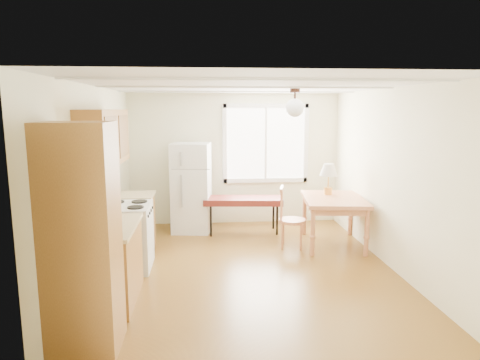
{
  "coord_description": "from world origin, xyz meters",
  "views": [
    {
      "loc": [
        -0.61,
        -5.65,
        2.21
      ],
      "look_at": [
        -0.06,
        0.66,
        1.15
      ],
      "focal_mm": 32.0,
      "sensor_mm": 36.0,
      "label": 1
    }
  ],
  "objects": [
    {
      "name": "room_shell",
      "position": [
        0.0,
        0.0,
        1.25
      ],
      "size": [
        4.6,
        5.6,
        2.62
      ],
      "color": "#563511",
      "rests_on": "ground"
    },
    {
      "name": "kitchen_run",
      "position": [
        -1.72,
        -0.63,
        0.84
      ],
      "size": [
        0.65,
        3.4,
        2.2
      ],
      "color": "brown",
      "rests_on": "ground"
    },
    {
      "name": "window_unit",
      "position": [
        0.6,
        2.47,
        1.55
      ],
      "size": [
        1.64,
        0.05,
        1.51
      ],
      "color": "white",
      "rests_on": "room_shell"
    },
    {
      "name": "pendant_light",
      "position": [
        0.7,
        0.4,
        2.24
      ],
      "size": [
        0.26,
        0.26,
        0.4
      ],
      "color": "black",
      "rests_on": "room_shell"
    },
    {
      "name": "refrigerator",
      "position": [
        -0.82,
        1.99,
        0.8
      ],
      "size": [
        0.74,
        0.74,
        1.61
      ],
      "rotation": [
        0.0,
        0.0,
        -0.13
      ],
      "color": "silver",
      "rests_on": "ground"
    },
    {
      "name": "bench",
      "position": [
        0.1,
        1.78,
        0.57
      ],
      "size": [
        1.43,
        0.64,
        0.64
      ],
      "rotation": [
        0.0,
        0.0,
        -0.09
      ],
      "color": "#551814",
      "rests_on": "ground"
    },
    {
      "name": "dining_table",
      "position": [
        1.5,
        0.96,
        0.69
      ],
      "size": [
        1.1,
        1.37,
        0.79
      ],
      "rotation": [
        0.0,
        0.0,
        -0.13
      ],
      "color": "#B36A45",
      "rests_on": "ground"
    },
    {
      "name": "chair",
      "position": [
        0.72,
        0.91,
        0.56
      ],
      "size": [
        0.46,
        0.45,
        0.97
      ],
      "rotation": [
        0.0,
        0.0,
        -0.24
      ],
      "color": "#B36A45",
      "rests_on": "ground"
    },
    {
      "name": "table_lamp",
      "position": [
        1.48,
        1.22,
        1.16
      ],
      "size": [
        0.3,
        0.3,
        0.52
      ],
      "rotation": [
        0.0,
        0.0,
        0.22
      ],
      "color": "gold",
      "rests_on": "dining_table"
    },
    {
      "name": "coffee_maker",
      "position": [
        -1.72,
        -1.32,
        1.04
      ],
      "size": [
        0.25,
        0.29,
        0.39
      ],
      "rotation": [
        0.0,
        0.0,
        -0.26
      ],
      "color": "black",
      "rests_on": "kitchen_run"
    },
    {
      "name": "kettle",
      "position": [
        -1.74,
        -0.43,
        0.98
      ],
      "size": [
        0.1,
        0.1,
        0.2
      ],
      "color": "red",
      "rests_on": "kitchen_run"
    }
  ]
}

